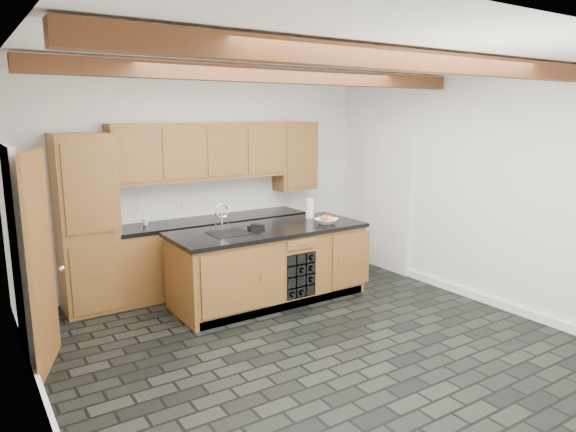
# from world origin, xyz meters

# --- Properties ---
(ground) EXTENTS (5.00, 5.00, 0.00)m
(ground) POSITION_xyz_m (0.00, 0.00, 0.00)
(ground) COLOR black
(ground) RESTS_ON ground
(room_shell) EXTENTS (5.01, 5.00, 5.00)m
(room_shell) POSITION_xyz_m (-0.09, 0.53, 1.53)
(room_shell) COLOR white
(room_shell) RESTS_ON ground
(back_cabinetry) EXTENTS (3.65, 0.62, 2.20)m
(back_cabinetry) POSITION_xyz_m (-0.38, 2.24, 0.98)
(back_cabinetry) COLOR brown
(back_cabinetry) RESTS_ON ground
(island) EXTENTS (2.48, 0.96, 0.93)m
(island) POSITION_xyz_m (0.31, 1.28, 0.46)
(island) COLOR brown
(island) RESTS_ON ground
(faucet) EXTENTS (0.45, 0.40, 0.34)m
(faucet) POSITION_xyz_m (-0.25, 1.33, 0.96)
(faucet) COLOR black
(faucet) RESTS_ON island
(kitchen_scale) EXTENTS (0.19, 0.13, 0.06)m
(kitchen_scale) POSITION_xyz_m (0.14, 1.33, 0.96)
(kitchen_scale) COLOR black
(kitchen_scale) RESTS_ON island
(fruit_bowl) EXTENTS (0.37, 0.37, 0.07)m
(fruit_bowl) POSITION_xyz_m (1.04, 1.09, 0.96)
(fruit_bowl) COLOR white
(fruit_bowl) RESTS_ON island
(fruit_cluster) EXTENTS (0.16, 0.17, 0.07)m
(fruit_cluster) POSITION_xyz_m (1.04, 1.09, 1.00)
(fruit_cluster) COLOR red
(fruit_cluster) RESTS_ON fruit_bowl
(paper_towel) EXTENTS (0.11, 0.11, 0.26)m
(paper_towel) POSITION_xyz_m (1.08, 1.52, 1.06)
(paper_towel) COLOR white
(paper_towel) RESTS_ON island
(mug) EXTENTS (0.12, 0.12, 0.09)m
(mug) POSITION_xyz_m (-0.93, 2.29, 0.97)
(mug) COLOR white
(mug) RESTS_ON back_cabinetry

